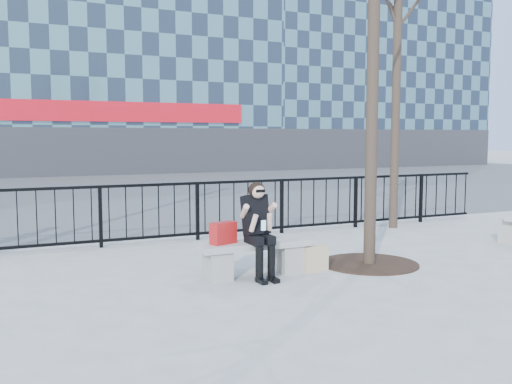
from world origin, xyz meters
name	(u,v)px	position (x,y,z in m)	size (l,w,h in m)	color
ground	(254,276)	(0.00, 0.00, 0.00)	(120.00, 120.00, 0.00)	gray
street_surface	(88,188)	(0.00, 15.00, 0.00)	(60.00, 23.00, 0.01)	#474747
railing	(187,211)	(0.00, 3.00, 0.55)	(14.00, 0.06, 1.10)	black
building_right	(352,17)	(20.00, 27.00, 10.30)	(16.20, 10.20, 20.60)	slate
tree_grate	(369,264)	(1.90, -0.10, 0.01)	(1.50, 1.50, 0.02)	black
bench_main	(254,255)	(0.00, 0.00, 0.30)	(1.65, 0.46, 0.49)	gray
seated_woman	(259,230)	(0.00, -0.16, 0.67)	(0.50, 0.64, 1.34)	black
handbag	(223,233)	(-0.46, 0.02, 0.64)	(0.36, 0.17, 0.30)	#AA1415
shopping_bag	(315,258)	(0.90, -0.14, 0.19)	(0.40, 0.15, 0.38)	beige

